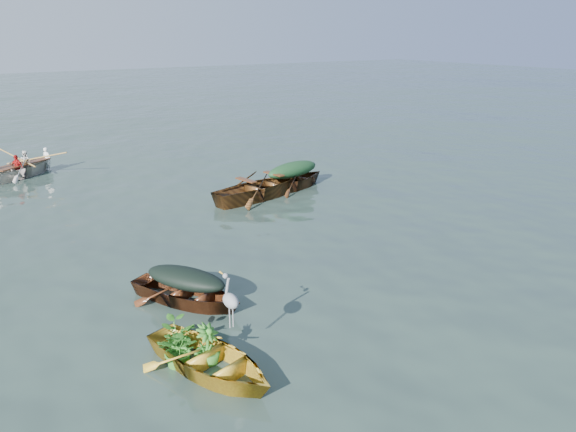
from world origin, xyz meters
The scene contains 13 objects.
ground centered at (0.00, 0.00, 0.00)m, with size 140.00×140.00×0.00m, color #2C3E37.
yellow_dinghy centered at (-3.97, -2.77, 0.00)m, with size 1.37×3.17×0.85m, color yellow.
dark_covered_boat centered at (-3.31, -0.35, 0.00)m, with size 1.22×3.29×0.80m, color #512712.
green_tarp_boat centered at (3.16, 5.52, 0.00)m, with size 1.27×4.07×0.93m, color #4C2711.
open_wooden_boat centered at (1.66, 5.16, 0.00)m, with size 1.50×4.84×1.16m, color brown.
rowed_boat centered at (-4.26, 12.45, 0.00)m, with size 1.23×4.10×0.96m, color silver.
dark_tarp_cover centered at (-3.31, -0.35, 0.60)m, with size 0.67×1.81×0.40m, color black.
green_tarp_cover centered at (3.16, 5.52, 0.73)m, with size 0.70×2.24×0.52m, color #183A1B.
thwart_benches centered at (1.66, 5.16, 0.60)m, with size 0.90×2.42×0.04m, color #452310, non-canonical shape.
heron centered at (-3.46, -2.57, 0.89)m, with size 0.28×0.40×0.92m, color gray, non-canonical shape.
dinghy_weeds centered at (-4.11, -2.24, 0.73)m, with size 0.70×0.90×0.60m, color #236019.
rowers centered at (-4.26, 12.45, 0.86)m, with size 1.11×2.87×0.76m, color white.
oars centered at (-4.26, 12.45, 0.51)m, with size 2.60×0.60×0.06m, color olive, non-canonical shape.
Camera 1 is at (-7.17, -9.87, 5.18)m, focal length 35.00 mm.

